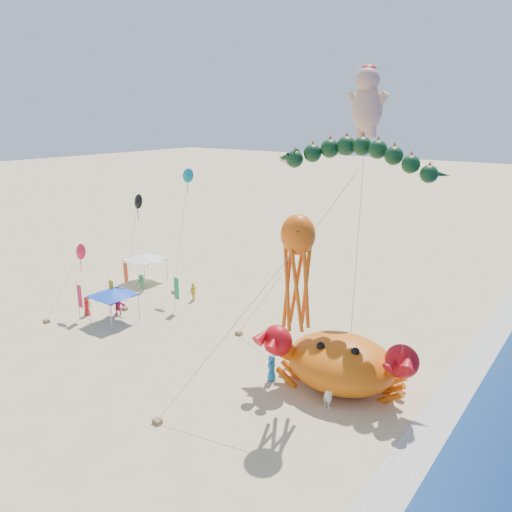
# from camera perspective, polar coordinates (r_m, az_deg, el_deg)

# --- Properties ---
(ground) EXTENTS (320.00, 320.00, 0.00)m
(ground) POSITION_cam_1_polar(r_m,az_deg,el_deg) (35.15, 0.68, -11.52)
(ground) COLOR #D1B784
(ground) RESTS_ON ground
(foam_strip) EXTENTS (320.00, 320.00, 0.00)m
(foam_strip) POSITION_cam_1_polar(r_m,az_deg,el_deg) (30.66, 20.02, -17.03)
(foam_strip) COLOR silver
(foam_strip) RESTS_ON ground
(crab_inflatable) EXTENTS (9.19, 7.21, 4.03)m
(crab_inflatable) POSITION_cam_1_polar(r_m,az_deg,el_deg) (31.31, 9.54, -11.75)
(crab_inflatable) COLOR #E3600B
(crab_inflatable) RESTS_ON ground
(dragon_kite) EXTENTS (13.39, 4.58, 14.45)m
(dragon_kite) POSITION_cam_1_polar(r_m,az_deg,el_deg) (33.01, 11.42, 10.51)
(dragon_kite) COLOR black
(dragon_kite) RESTS_ON ground
(cherub_kite) EXTENTS (4.64, 8.74, 19.59)m
(cherub_kite) POSITION_cam_1_polar(r_m,az_deg,el_deg) (38.60, 12.60, 17.04)
(cherub_kite) COLOR #DC9F86
(cherub_kite) RESTS_ON ground
(octopus_kite) EXTENTS (5.91, 7.50, 11.10)m
(octopus_kite) POSITION_cam_1_polar(r_m,az_deg,el_deg) (27.21, 4.69, -0.89)
(octopus_kite) COLOR #F55B0C
(octopus_kite) RESTS_ON ground
(canopy_blue) EXTENTS (3.29, 3.29, 2.71)m
(canopy_blue) POSITION_cam_1_polar(r_m,az_deg,el_deg) (41.49, -16.04, -4.08)
(canopy_blue) COLOR gray
(canopy_blue) RESTS_ON ground
(canopy_white) EXTENTS (3.46, 3.46, 2.71)m
(canopy_white) POSITION_cam_1_polar(r_m,az_deg,el_deg) (50.84, -12.53, -0.15)
(canopy_white) COLOR gray
(canopy_white) RESTS_ON ground
(feather_flags) EXTENTS (7.49, 6.33, 3.20)m
(feather_flags) POSITION_cam_1_polar(r_m,az_deg,el_deg) (43.83, -14.88, -3.51)
(feather_flags) COLOR gray
(feather_flags) RESTS_ON ground
(beachgoers) EXTENTS (24.47, 8.70, 1.83)m
(beachgoers) POSITION_cam_1_polar(r_m,az_deg,el_deg) (41.14, -10.22, -6.26)
(beachgoers) COLOR red
(beachgoers) RESTS_ON ground
(small_kites) EXTENTS (4.35, 13.30, 11.47)m
(small_kites) POSITION_cam_1_polar(r_m,az_deg,el_deg) (44.53, -13.67, 4.18)
(small_kites) COLOR #0C7A8C
(small_kites) RESTS_ON ground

